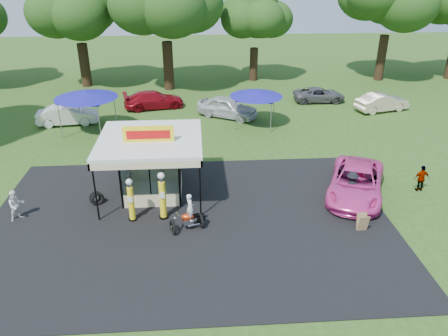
{
  "coord_description": "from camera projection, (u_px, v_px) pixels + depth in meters",
  "views": [
    {
      "loc": [
        0.43,
        -16.51,
        11.94
      ],
      "look_at": [
        1.84,
        4.0,
        1.96
      ],
      "focal_mm": 35.0,
      "sensor_mm": 36.0,
      "label": 1
    }
  ],
  "objects": [
    {
      "name": "pink_sedan",
      "position": [
        356.0,
        182.0,
        23.81
      ],
      "size": [
        4.86,
        6.55,
        1.65
      ],
      "primitive_type": "imported",
      "rotation": [
        0.0,
        0.0,
        -0.4
      ],
      "color": "#F041A5",
      "rests_on": "ground"
    },
    {
      "name": "spectator_east_a",
      "position": [
        351.0,
        187.0,
        23.25
      ],
      "size": [
        1.18,
        0.74,
        1.76
      ],
      "primitive_type": "imported",
      "rotation": [
        0.0,
        0.0,
        3.22
      ],
      "color": "black",
      "rests_on": "ground"
    },
    {
      "name": "bg_car_b",
      "position": [
        154.0,
        100.0,
        37.84
      ],
      "size": [
        5.47,
        3.14,
        1.49
      ],
      "primitive_type": "imported",
      "rotation": [
        0.0,
        0.0,
        1.79
      ],
      "color": "maroon",
      "rests_on": "ground"
    },
    {
      "name": "asphalt_apron",
      "position": [
        190.0,
        221.0,
        21.79
      ],
      "size": [
        20.0,
        14.0,
        0.04
      ],
      "primitive_type": "cube",
      "color": "black",
      "rests_on": "ground"
    },
    {
      "name": "gas_pump_right",
      "position": [
        163.0,
        197.0,
        21.57
      ],
      "size": [
        0.48,
        0.48,
        2.57
      ],
      "color": "black",
      "rests_on": "ground"
    },
    {
      "name": "motorcycle",
      "position": [
        189.0,
        215.0,
        20.87
      ],
      "size": [
        1.77,
        1.28,
        2.0
      ],
      "rotation": [
        0.0,
        0.0,
        0.35
      ],
      "color": "black",
      "rests_on": "ground"
    },
    {
      "name": "kiosk_car",
      "position": [
        157.0,
        169.0,
        26.14
      ],
      "size": [
        2.82,
        1.13,
        0.96
      ],
      "primitive_type": "imported",
      "rotation": [
        0.0,
        0.0,
        1.57
      ],
      "color": "yellow",
      "rests_on": "ground"
    },
    {
      "name": "ground",
      "position": [
        190.0,
        245.0,
        20.01
      ],
      "size": [
        120.0,
        120.0,
        0.0
      ],
      "primitive_type": "plane",
      "color": "#2E4E18",
      "rests_on": "ground"
    },
    {
      "name": "tent_west",
      "position": [
        86.0,
        95.0,
        31.73
      ],
      "size": [
        4.56,
        4.56,
        3.19
      ],
      "rotation": [
        0.0,
        0.0,
        -0.22
      ],
      "color": "gray",
      "rests_on": "ground"
    },
    {
      "name": "bg_car_e",
      "position": [
        382.0,
        102.0,
        37.14
      ],
      "size": [
        4.88,
        2.82,
        1.52
      ],
      "primitive_type": "imported",
      "rotation": [
        0.0,
        0.0,
        1.85
      ],
      "color": "beige",
      "rests_on": "ground"
    },
    {
      "name": "oak_far_d",
      "position": [
        255.0,
        22.0,
        44.21
      ],
      "size": [
        7.88,
        7.88,
        9.38
      ],
      "color": "black",
      "rests_on": "ground"
    },
    {
      "name": "tent_east",
      "position": [
        256.0,
        94.0,
        33.17
      ],
      "size": [
        4.04,
        4.04,
        2.82
      ],
      "rotation": [
        0.0,
        0.0,
        -0.26
      ],
      "color": "gray",
      "rests_on": "ground"
    },
    {
      "name": "spare_tires",
      "position": [
        96.0,
        198.0,
        23.19
      ],
      "size": [
        0.91,
        0.81,
        0.74
      ],
      "rotation": [
        0.0,
        0.0,
        0.52
      ],
      "color": "black",
      "rests_on": "ground"
    },
    {
      "name": "spectator_east_b",
      "position": [
        421.0,
        178.0,
        24.36
      ],
      "size": [
        0.92,
        0.42,
        1.54
      ],
      "primitive_type": "imported",
      "rotation": [
        0.0,
        0.0,
        3.18
      ],
      "color": "gray",
      "rests_on": "ground"
    },
    {
      "name": "bg_car_c",
      "position": [
        227.0,
        107.0,
        35.67
      ],
      "size": [
        5.3,
        4.2,
        1.69
      ],
      "primitive_type": "imported",
      "rotation": [
        0.0,
        0.0,
        1.05
      ],
      "color": "silver",
      "rests_on": "ground"
    },
    {
      "name": "bg_car_a",
      "position": [
        68.0,
        115.0,
        34.15
      ],
      "size": [
        4.8,
        2.2,
        1.52
      ],
      "primitive_type": "imported",
      "rotation": [
        0.0,
        0.0,
        1.7
      ],
      "color": "silver",
      "rests_on": "ground"
    },
    {
      "name": "gas_station_kiosk",
      "position": [
        152.0,
        165.0,
        23.59
      ],
      "size": [
        5.4,
        5.4,
        4.18
      ],
      "color": "white",
      "rests_on": "ground"
    },
    {
      "name": "a_frame_sign",
      "position": [
        362.0,
        223.0,
        20.9
      ],
      "size": [
        0.51,
        0.46,
        0.89
      ],
      "rotation": [
        0.0,
        0.0,
        0.04
      ],
      "color": "#593819",
      "rests_on": "ground"
    },
    {
      "name": "spectator_west",
      "position": [
        16.0,
        205.0,
        21.68
      ],
      "size": [
        0.99,
        0.97,
        1.61
      ],
      "primitive_type": "imported",
      "rotation": [
        0.0,
        0.0,
        0.68
      ],
      "color": "white",
      "rests_on": "ground"
    },
    {
      "name": "oak_far_c",
      "position": [
        165.0,
        1.0,
        40.07
      ],
      "size": [
        11.09,
        11.09,
        13.07
      ],
      "color": "black",
      "rests_on": "ground"
    },
    {
      "name": "bg_car_d",
      "position": [
        319.0,
        95.0,
        39.59
      ],
      "size": [
        4.62,
        2.17,
        1.28
      ],
      "primitive_type": "imported",
      "rotation": [
        0.0,
        0.0,
        1.56
      ],
      "color": "#525153",
      "rests_on": "ground"
    },
    {
      "name": "gas_pump_left",
      "position": [
        131.0,
        201.0,
        21.45
      ],
      "size": [
        0.43,
        0.43,
        2.33
      ],
      "color": "black",
      "rests_on": "ground"
    },
    {
      "name": "oak_far_b",
      "position": [
        77.0,
        8.0,
        41.46
      ],
      "size": [
        9.85,
        9.85,
        11.75
      ],
      "color": "black",
      "rests_on": "ground"
    }
  ]
}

